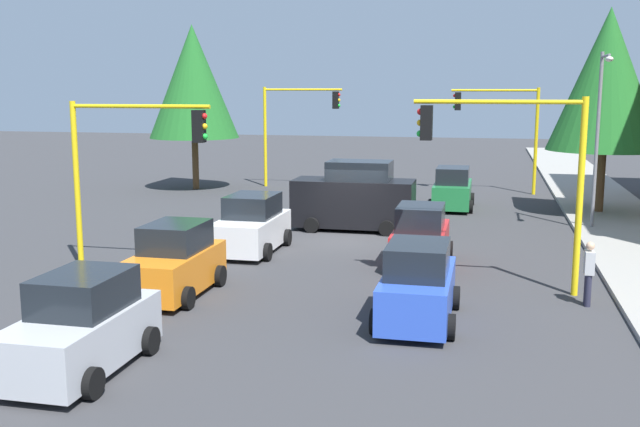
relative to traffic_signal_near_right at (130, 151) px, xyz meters
The scene contains 18 objects.
ground_plane 9.02m from the traffic_signal_near_right, 136.86° to the left, with size 120.00×120.00×0.00m, color #353538.
sidewalk_kerb 19.85m from the traffic_signal_near_right, 124.30° to the left, with size 80.00×4.00×0.15m, color gray.
lane_arrow_near 7.14m from the traffic_signal_near_right, 25.44° to the left, with size 2.40×1.10×1.10m.
traffic_signal_near_right is the anchor object (origin of this frame).
traffic_signal_far_left 22.98m from the traffic_signal_near_right, 150.49° to the left, with size 0.36×4.59×5.66m.
traffic_signal_near_left 11.28m from the traffic_signal_near_right, 90.00° to the left, with size 0.36×4.59×5.39m.
traffic_signal_far_right 20.00m from the traffic_signal_near_right, behind, with size 0.36×4.59×5.70m.
street_lamp_curbside 17.68m from the traffic_signal_near_right, 122.96° to the left, with size 2.15×0.28×7.00m.
tree_roadside_mid 21.10m from the traffic_signal_near_right, 131.86° to the left, with size 4.95×4.95×9.09m.
tree_opposite_side 18.92m from the traffic_signal_near_right, 163.37° to the right, with size 4.95×4.95×9.07m.
delivery_van_black 10.03m from the traffic_signal_near_right, 145.34° to the left, with size 2.22×4.80×2.77m.
car_red 9.46m from the traffic_signal_near_right, 106.04° to the left, with size 3.71×1.93×1.98m.
car_green 17.15m from the traffic_signal_near_right, 147.46° to the left, with size 4.01×1.99×1.98m.
car_orange 4.43m from the traffic_signal_near_right, 45.20° to the left, with size 3.75×1.98×1.98m.
car_white 5.13m from the traffic_signal_near_right, 139.77° to the left, with size 3.97×2.10×1.98m.
car_blue 10.12m from the traffic_signal_near_right, 70.20° to the left, with size 3.89×1.92×1.98m.
car_silver 8.91m from the traffic_signal_near_right, 20.13° to the left, with size 3.80×2.01×1.98m.
pedestrian_crossing 13.66m from the traffic_signal_near_right, 85.88° to the left, with size 0.40×0.24×1.70m.
Camera 1 is at (26.55, 5.06, 5.59)m, focal length 41.21 mm.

